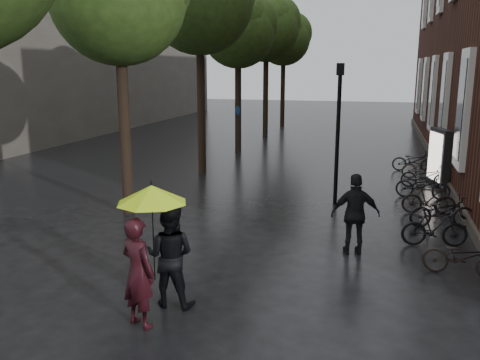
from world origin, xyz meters
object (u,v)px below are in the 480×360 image
(person_black, at_px, (170,256))
(lamp_post, at_px, (338,121))
(person_burgundy, at_px, (138,272))
(pedestrian_walking, at_px, (355,214))
(parked_bicycles, at_px, (428,189))
(ad_lightbox, at_px, (439,158))

(person_black, height_order, lamp_post, lamp_post)
(lamp_post, bearing_deg, person_burgundy, -105.96)
(person_black, xyz_separation_m, pedestrian_walking, (3.09, 3.54, 0.01))
(parked_bicycles, bearing_deg, lamp_post, -161.47)
(person_burgundy, distance_m, ad_lightbox, 13.50)
(parked_bicycles, height_order, ad_lightbox, ad_lightbox)
(pedestrian_walking, xyz_separation_m, lamp_post, (-0.81, 4.29, 1.70))
(pedestrian_walking, relative_size, lamp_post, 0.43)
(person_black, distance_m, parked_bicycles, 10.18)
(ad_lightbox, bearing_deg, pedestrian_walking, -123.44)
(person_burgundy, xyz_separation_m, pedestrian_walking, (3.29, 4.39, 0.00))
(pedestrian_walking, distance_m, lamp_post, 4.68)
(ad_lightbox, bearing_deg, lamp_post, -149.21)
(person_black, bearing_deg, ad_lightbox, -119.03)
(person_burgundy, distance_m, pedestrian_walking, 5.49)
(person_black, xyz_separation_m, parked_bicycles, (5.13, 8.78, -0.49))
(ad_lightbox, height_order, lamp_post, lamp_post)
(ad_lightbox, xyz_separation_m, lamp_post, (-3.37, -3.49, 1.60))
(ad_lightbox, relative_size, lamp_post, 0.48)
(parked_bicycles, bearing_deg, pedestrian_walking, -111.25)
(person_burgundy, relative_size, parked_bicycles, 0.16)
(person_burgundy, relative_size, lamp_post, 0.43)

